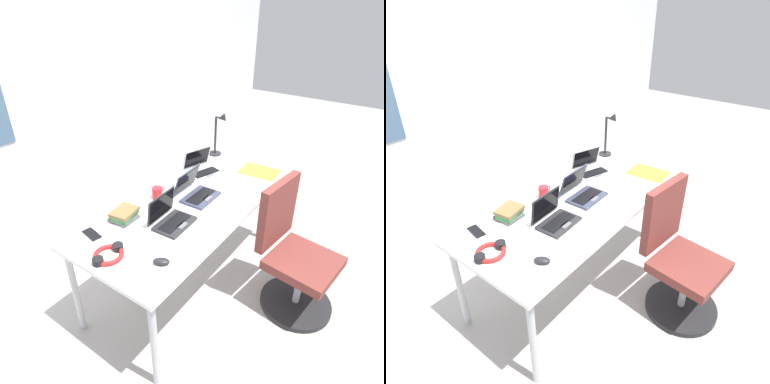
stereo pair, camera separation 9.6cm
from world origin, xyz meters
TOP-DOWN VIEW (x-y plane):
  - ground_plane at (0.00, 0.00)m, footprint 12.00×12.00m
  - wall_back at (-0.00, 1.10)m, footprint 6.00×0.13m
  - desk at (0.00, 0.00)m, footprint 1.80×0.80m
  - desk_lamp at (0.80, 0.28)m, footprint 0.12×0.18m
  - laptop_mid_desk at (-0.30, -0.04)m, footprint 0.28×0.23m
  - laptop_front_left at (0.07, 0.01)m, footprint 0.29×0.26m
  - laptop_back_left at (0.42, 0.19)m, footprint 0.33×0.31m
  - computer_mouse at (-0.63, -0.24)m, footprint 0.10×0.11m
  - cell_phone at (-0.68, 0.28)m, footprint 0.09×0.15m
  - headphones at (-0.76, 0.04)m, footprint 0.21×0.18m
  - book_stack at (-0.44, 0.23)m, footprint 0.20×0.16m
  - paper_folder_back_right at (0.71, -0.19)m, footprint 0.26×0.33m
  - coffee_mug at (-0.11, 0.23)m, footprint 0.11×0.08m
  - office_chair at (0.23, -0.72)m, footprint 0.52×0.56m

SIDE VIEW (x-z plane):
  - ground_plane at x=0.00m, z-range 0.00..0.00m
  - office_chair at x=0.23m, z-range -0.09..0.88m
  - desk at x=0.00m, z-range 0.31..1.05m
  - paper_folder_back_right at x=0.71m, z-range 0.74..0.75m
  - cell_phone at x=-0.68m, z-range 0.74..0.75m
  - headphones at x=-0.76m, z-range 0.74..0.78m
  - computer_mouse at x=-0.63m, z-range 0.74..0.77m
  - book_stack at x=-0.44m, z-range 0.74..0.81m
  - laptop_back_left at x=0.42m, z-range 0.68..0.88m
  - laptop_front_left at x=0.07m, z-range 0.68..0.88m
  - laptop_mid_desk at x=-0.30m, z-range 0.68..0.88m
  - coffee_mug at x=-0.11m, z-range 0.74..0.83m
  - desk_lamp at x=0.80m, z-range 0.74..1.14m
  - wall_back at x=0.00m, z-range 0.00..2.60m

